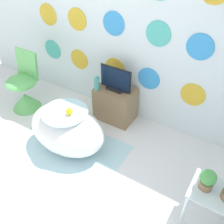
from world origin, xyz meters
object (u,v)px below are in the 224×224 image
Objects in this scene: bathtub at (67,129)px; potted_plant_left at (208,179)px; chair at (24,91)px; vase at (97,83)px; tv at (116,80)px.

potted_plant_left is (1.52, -0.09, 0.27)m from bathtub.
chair is 1.05m from vase.
chair is 1.27m from tv.
vase is 1.68m from potted_plant_left.
tv is (1.15, 0.44, 0.32)m from chair.
chair reaches higher than vase.
tv reaches higher than bathtub.
potted_plant_left is (1.53, -0.71, 0.01)m from vase.
vase is (0.96, 0.33, 0.27)m from chair.
tv is 2.13× the size of potted_plant_left.
bathtub is 4.70× the size of potted_plant_left.
vase is at bearing -150.06° from tv.
bathtub is at bearing -89.03° from vase.
vase is at bearing 155.17° from potted_plant_left.
bathtub is 1.01m from chair.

